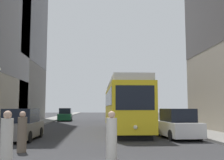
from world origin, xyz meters
TOP-DOWN VIEW (x-y plane):
  - sidewalk_left at (-7.31, 40.00)m, footprint 2.59×120.00m
  - sidewalk_right at (7.31, 40.00)m, footprint 2.59×120.00m
  - streetcar at (1.93, 13.84)m, footprint 2.74×13.05m
  - transit_bus at (5.30, 28.10)m, footprint 2.90×12.14m
  - parked_car_left_near at (-4.72, 31.51)m, footprint 2.07×5.06m
  - parked_car_left_mid at (-4.72, 8.63)m, footprint 1.95×4.36m
  - parked_car_right_far at (4.72, 8.94)m, footprint 2.08×4.34m
  - pedestrian_crossing_near at (-3.46, 4.19)m, footprint 0.39×0.39m
  - pedestrian_crossing_far at (0.25, 2.30)m, footprint 0.39×0.39m
  - pedestrian_on_sidewalk at (-3.24, 1.56)m, footprint 0.40×0.40m

SIDE VIEW (x-z plane):
  - sidewalk_left at x=-7.31m, z-range 0.00..0.15m
  - sidewalk_right at x=7.31m, z-range 0.00..0.15m
  - pedestrian_crossing_near at x=-3.46m, z-range -0.06..1.67m
  - pedestrian_crossing_far at x=0.25m, z-range -0.06..1.70m
  - pedestrian_on_sidewalk at x=-3.24m, z-range -0.06..1.72m
  - parked_car_right_far at x=4.72m, z-range -0.07..1.75m
  - parked_car_left_mid at x=-4.72m, z-range -0.07..1.75m
  - parked_car_left_near at x=-4.72m, z-range -0.07..1.75m
  - transit_bus at x=5.30m, z-range 0.22..3.67m
  - streetcar at x=1.93m, z-range 0.16..4.05m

